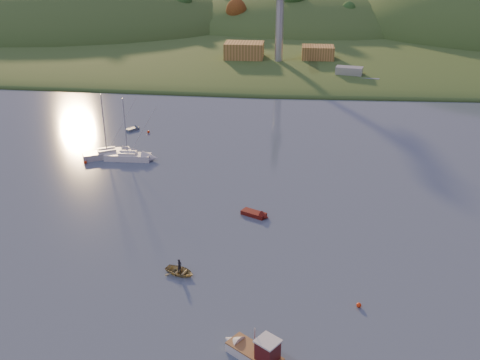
# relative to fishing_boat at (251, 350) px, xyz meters

# --- Properties ---
(far_shore) EXTENTS (620.00, 220.00, 1.50)m
(far_shore) POSITION_rel_fishing_boat_xyz_m (-3.44, 224.77, -0.86)
(far_shore) COLOR #2E441B
(far_shore) RESTS_ON ground
(shore_slope) EXTENTS (640.00, 150.00, 7.00)m
(shore_slope) POSITION_rel_fishing_boat_xyz_m (-3.44, 159.77, -0.86)
(shore_slope) COLOR #2E441B
(shore_slope) RESTS_ON ground
(hill_left) EXTENTS (170.00, 140.00, 44.00)m
(hill_left) POSITION_rel_fishing_boat_xyz_m (-93.44, 194.77, -0.86)
(hill_left) COLOR #2E441B
(hill_left) RESTS_ON ground
(hill_center) EXTENTS (140.00, 120.00, 36.00)m
(hill_center) POSITION_rel_fishing_boat_xyz_m (6.56, 204.77, -0.86)
(hill_center) COLOR #2E441B
(hill_center) RESTS_ON ground
(hillside_trees) EXTENTS (280.00, 50.00, 32.00)m
(hillside_trees) POSITION_rel_fishing_boat_xyz_m (-3.44, 179.77, -0.86)
(hillside_trees) COLOR #19481C
(hillside_trees) RESTS_ON ground
(wharf) EXTENTS (42.00, 16.00, 2.40)m
(wharf) POSITION_rel_fishing_boat_xyz_m (1.56, 116.77, 0.34)
(wharf) COLOR slate
(wharf) RESTS_ON ground
(shed_west) EXTENTS (11.00, 8.00, 4.80)m
(shed_west) POSITION_rel_fishing_boat_xyz_m (-11.44, 117.77, 3.94)
(shed_west) COLOR olive
(shed_west) RESTS_ON wharf
(shed_east) EXTENTS (9.00, 7.00, 4.00)m
(shed_east) POSITION_rel_fishing_boat_xyz_m (9.56, 118.77, 3.54)
(shed_east) COLOR olive
(shed_east) RESTS_ON wharf
(dock_crane) EXTENTS (3.20, 28.00, 20.30)m
(dock_crane) POSITION_rel_fishing_boat_xyz_m (-1.44, 113.16, 16.31)
(dock_crane) COLOR #B7B7BC
(dock_crane) RESTS_ON wharf
(fishing_boat) EXTENTS (6.06, 5.12, 3.90)m
(fishing_boat) POSITION_rel_fishing_boat_xyz_m (0.00, 0.00, 0.00)
(fishing_boat) COLOR silver
(fishing_boat) RESTS_ON ground
(sailboat_near) EXTENTS (7.64, 2.31, 10.59)m
(sailboat_near) POSITION_rel_fishing_boat_xyz_m (-24.24, 44.42, -0.16)
(sailboat_near) COLOR silver
(sailboat_near) RESTS_ON ground
(sailboat_far) EXTENTS (8.09, 5.73, 10.94)m
(sailboat_far) POSITION_rel_fishing_boat_xyz_m (-28.12, 45.33, -0.15)
(sailboat_far) COLOR beige
(sailboat_far) RESTS_ON ground
(canoe) EXTENTS (4.09, 3.56, 0.71)m
(canoe) POSITION_rel_fishing_boat_xyz_m (-8.82, 12.10, -0.51)
(canoe) COLOR tan
(canoe) RESTS_ON ground
(paddler) EXTENTS (0.58, 0.69, 1.61)m
(paddler) POSITION_rel_fishing_boat_xyz_m (-8.82, 12.10, -0.06)
(paddler) COLOR black
(paddler) RESTS_ON ground
(red_tender) EXTENTS (4.14, 3.00, 1.35)m
(red_tender) POSITION_rel_fishing_boat_xyz_m (-1.07, 26.27, -0.58)
(red_tender) COLOR #57120C
(red_tender) RESTS_ON ground
(grey_dinghy) EXTENTS (2.65, 3.04, 1.11)m
(grey_dinghy) POSITION_rel_fishing_boat_xyz_m (-27.51, 60.00, -0.63)
(grey_dinghy) COLOR slate
(grey_dinghy) RESTS_ON ground
(work_vessel) EXTENTS (16.56, 8.89, 4.04)m
(work_vessel) POSITION_rel_fishing_boat_xyz_m (17.16, 102.77, 0.58)
(work_vessel) COLOR slate
(work_vessel) RESTS_ON ground
(buoy_0) EXTENTS (0.50, 0.50, 0.50)m
(buoy_0) POSITION_rel_fishing_boat_xyz_m (10.19, 8.11, -0.61)
(buoy_0) COLOR red
(buoy_0) RESTS_ON ground
(buoy_1) EXTENTS (0.50, 0.50, 0.50)m
(buoy_1) POSITION_rel_fishing_boat_xyz_m (-30.76, 42.06, -0.61)
(buoy_1) COLOR red
(buoy_1) RESTS_ON ground
(buoy_2) EXTENTS (0.50, 0.50, 0.50)m
(buoy_2) POSITION_rel_fishing_boat_xyz_m (-24.34, 58.19, -0.61)
(buoy_2) COLOR red
(buoy_2) RESTS_ON ground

